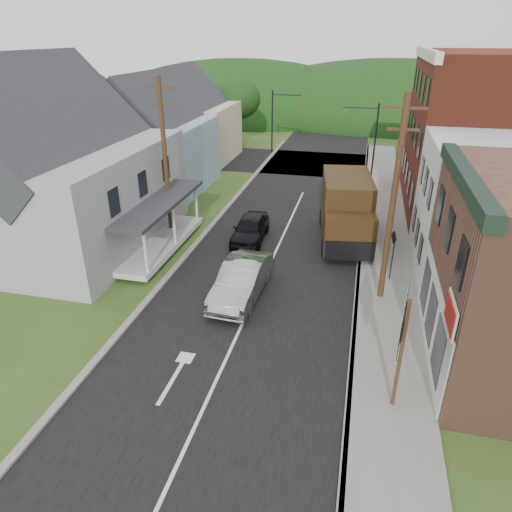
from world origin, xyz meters
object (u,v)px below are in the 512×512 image
Objects in this scene: dark_sedan at (250,229)px; delivery_van at (346,210)px; warning_sign at (393,248)px; silver_sedan at (242,281)px; route_sign_cluster at (401,339)px.

dark_sedan is 5.61m from delivery_van.
delivery_van is 5.16m from warning_sign.
warning_sign is (7.79, -3.20, 1.05)m from dark_sedan.
dark_sedan is at bearing -173.41° from delivery_van.
dark_sedan is 0.64× the size of delivery_van.
dark_sedan is at bearing 139.56° from warning_sign.
delivery_van reaches higher than dark_sedan.
route_sign_cluster reaches higher than silver_sedan.
route_sign_cluster is (2.31, -13.12, 0.84)m from delivery_van.
delivery_van is at bearing 108.08° from route_sign_cluster.
warning_sign reaches higher than dark_sedan.
delivery_van is at bearing 12.04° from dark_sedan.
route_sign_cluster is at bearing -109.02° from warning_sign.
silver_sedan is 6.34m from dark_sedan.
warning_sign is at bearing 97.15° from route_sign_cluster.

